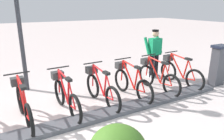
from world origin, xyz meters
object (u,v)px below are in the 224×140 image
(payment_kiosk, at_px, (218,65))
(bike_docked_1, at_px, (157,77))
(bike_docked_2, at_px, (131,82))
(bike_docked_5, at_px, (23,104))
(bike_docked_4, at_px, (65,95))
(bike_docked_3, at_px, (101,88))
(worker_near_rack, at_px, (154,52))
(bike_docked_0, at_px, (179,72))

(payment_kiosk, bearing_deg, bike_docked_1, 73.88)
(bike_docked_2, bearing_deg, bike_docked_5, 90.00)
(bike_docked_4, bearing_deg, bike_docked_1, -90.00)
(payment_kiosk, height_order, bike_docked_1, payment_kiosk)
(bike_docked_2, distance_m, bike_docked_3, 0.92)
(payment_kiosk, relative_size, worker_near_rack, 0.77)
(bike_docked_5, bearing_deg, worker_near_rack, -77.42)
(bike_docked_2, distance_m, bike_docked_4, 1.83)
(payment_kiosk, xyz_separation_m, bike_docked_2, (0.57, 2.90, -0.24))
(bike_docked_2, height_order, bike_docked_5, same)
(bike_docked_4, xyz_separation_m, worker_near_rack, (0.98, -3.45, 0.48))
(bike_docked_2, xyz_separation_m, bike_docked_3, (0.00, 0.92, 0.00))
(bike_docked_1, distance_m, bike_docked_3, 1.83)
(payment_kiosk, height_order, bike_docked_2, payment_kiosk)
(payment_kiosk, distance_m, bike_docked_3, 3.86)
(bike_docked_1, distance_m, bike_docked_5, 3.67)
(payment_kiosk, distance_m, worker_near_rack, 2.02)
(bike_docked_3, relative_size, worker_near_rack, 1.04)
(payment_kiosk, bearing_deg, bike_docked_2, 78.83)
(bike_docked_1, distance_m, bike_docked_4, 2.75)
(bike_docked_0, relative_size, bike_docked_5, 1.00)
(bike_docked_0, distance_m, bike_docked_3, 2.75)
(payment_kiosk, distance_m, bike_docked_0, 1.23)
(payment_kiosk, bearing_deg, bike_docked_0, 61.68)
(bike_docked_0, distance_m, bike_docked_4, 3.67)
(bike_docked_4, bearing_deg, payment_kiosk, -96.89)
(bike_docked_3, bearing_deg, bike_docked_1, -90.00)
(payment_kiosk, height_order, worker_near_rack, worker_near_rack)
(bike_docked_0, bearing_deg, bike_docked_2, 90.00)
(bike_docked_1, height_order, bike_docked_4, same)
(bike_docked_3, xyz_separation_m, worker_near_rack, (0.98, -2.54, 0.48))
(bike_docked_5, bearing_deg, bike_docked_3, -90.00)
(worker_near_rack, bearing_deg, bike_docked_0, -167.54)
(bike_docked_2, distance_m, bike_docked_5, 2.75)
(bike_docked_0, bearing_deg, bike_docked_3, 90.00)
(payment_kiosk, relative_size, bike_docked_1, 0.74)
(bike_docked_2, height_order, worker_near_rack, worker_near_rack)
(bike_docked_3, height_order, bike_docked_5, same)
(bike_docked_1, xyz_separation_m, bike_docked_2, (0.00, 0.92, 0.00))
(bike_docked_1, xyz_separation_m, bike_docked_5, (0.00, 3.67, 0.00))
(bike_docked_3, distance_m, worker_near_rack, 2.76)
(bike_docked_3, xyz_separation_m, bike_docked_4, (0.00, 0.92, 0.00))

